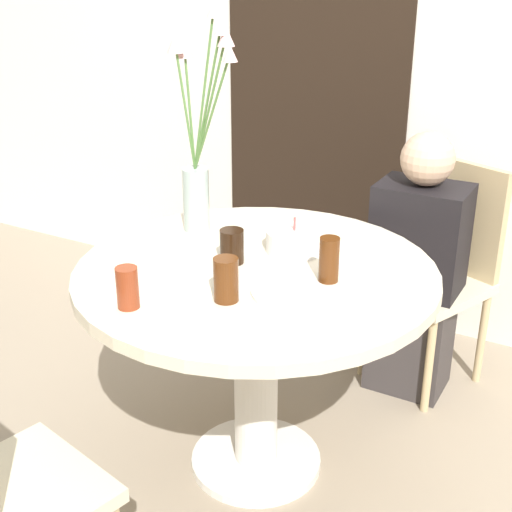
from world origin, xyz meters
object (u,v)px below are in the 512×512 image
Objects in this scene: chair_far_back at (442,262)px; drink_glass_2 at (231,247)px; flower_vase at (199,147)px; side_plate at (289,293)px; drink_glass_1 at (329,260)px; drink_glass_3 at (226,280)px; birthday_cake at (294,241)px; drink_glass_0 at (127,288)px; person_woman at (416,275)px.

chair_far_back is 1.05m from drink_glass_2.
chair_far_back is 1.13m from flower_vase.
flower_vase is 6.96× the size of drink_glass_2.
drink_glass_2 reaches higher than side_plate.
drink_glass_2 is (-0.32, -0.03, -0.01)m from drink_glass_1.
chair_far_back is 7.04× the size of drink_glass_3.
drink_glass_3 is at bearing -91.25° from birthday_cake.
chair_far_back reaches higher than side_plate.
drink_glass_0 is 0.87× the size of drink_glass_1.
chair_far_back is at bearing 79.30° from side_plate.
birthday_cake is at bearing -2.33° from flower_vase.
person_woman reaches higher than drink_glass_0.
flower_vase reaches higher than drink_glass_1.
birthday_cake is 1.35× the size of drink_glass_1.
drink_glass_0 is at bearing -90.57° from chair_far_back.
chair_far_back is at bearing 67.89° from person_woman.
drink_glass_1 reaches higher than drink_glass_2.
drink_glass_2 is at bearing 77.11° from drink_glass_0.
drink_glass_1 is at bearing -16.61° from flower_vase.
drink_glass_3 reaches higher than birthday_cake.
flower_vase is 5.92× the size of drink_glass_3.
person_woman reaches higher than birthday_cake.
side_plate is 0.46m from drink_glass_0.
side_plate is 0.19m from drink_glass_3.
flower_vase reaches higher than drink_glass_0.
drink_glass_0 is at bearing -140.55° from side_plate.
person_woman reaches higher than chair_far_back.
side_plate is at bearing 39.45° from drink_glass_0.
drink_glass_0 is at bearing -134.04° from drink_glass_1.
drink_glass_0 is (-0.22, -0.58, 0.02)m from birthday_cake.
drink_glass_1 reaches higher than drink_glass_3.
side_plate is at bearing -98.62° from person_woman.
flower_vase is (-0.38, 0.02, 0.26)m from birthday_cake.
side_plate is (0.50, -0.31, -0.30)m from flower_vase.
drink_glass_1 reaches higher than birthday_cake.
flower_vase reaches higher than person_woman.
flower_vase is 0.63m from drink_glass_1.
chair_far_back is 0.85× the size of person_woman.
flower_vase is at bearing 163.39° from drink_glass_1.
side_plate is at bearing -23.32° from drink_glass_2.
drink_glass_3 reaches higher than side_plate.
birthday_cake is 0.25m from drink_glass_1.
chair_far_back reaches higher than drink_glass_1.
birthday_cake is at bearing 113.64° from side_plate.
chair_far_back is 0.93m from drink_glass_1.
drink_glass_0 is at bearing -111.03° from birthday_cake.
drink_glass_1 is 0.33m from drink_glass_3.
birthday_cake is 0.46m from flower_vase.
drink_glass_3 is at bearing -84.07° from chair_far_back.
chair_far_back is 7.59× the size of drink_glass_0.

